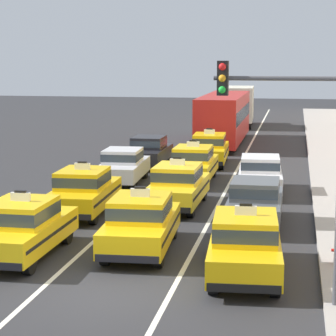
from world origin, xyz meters
TOP-DOWN VIEW (x-y plane):
  - ground_plane at (0.00, 0.00)m, footprint 160.00×160.00m
  - lane_stripe_left_center at (-1.60, 20.00)m, footprint 0.14×80.00m
  - lane_stripe_center_right at (1.60, 20.00)m, footprint 0.14×80.00m
  - taxi_left_nearest at (-3.08, 2.48)m, footprint 1.83×4.57m
  - taxi_left_second at (-3.03, 8.02)m, footprint 1.96×4.62m
  - sedan_left_third at (-3.14, 14.24)m, footprint 1.94×4.37m
  - sedan_left_fourth at (-3.00, 19.23)m, footprint 1.78×4.31m
  - taxi_center_nearest at (0.09, 3.67)m, footprint 2.03×4.64m
  - taxi_center_second at (0.15, 9.67)m, footprint 1.86×4.58m
  - taxi_center_third at (-0.06, 15.06)m, footprint 1.84×4.57m
  - taxi_center_fourth at (0.02, 20.32)m, footprint 2.00×4.63m
  - bus_center_fifth at (-0.15, 29.25)m, footprint 2.54×11.20m
  - box_truck_center_sixth at (-0.14, 40.87)m, footprint 2.51×7.04m
  - taxi_right_nearest at (3.26, 1.89)m, footprint 2.08×4.66m
  - sedan_right_second at (3.19, 7.42)m, footprint 1.77×4.30m
  - sedan_right_third at (3.06, 13.08)m, footprint 1.99×4.39m
  - traffic_light_pole at (4.49, -0.24)m, footprint 2.87×0.33m

SIDE VIEW (x-z plane):
  - ground_plane at x=0.00m, z-range 0.00..0.00m
  - lane_stripe_left_center at x=-1.60m, z-range 0.00..0.01m
  - lane_stripe_center_right at x=1.60m, z-range 0.00..0.01m
  - sedan_left_third at x=-3.14m, z-range 0.06..1.64m
  - sedan_left_fourth at x=-3.00m, z-range 0.06..1.64m
  - sedan_right_second at x=3.19m, z-range 0.06..1.64m
  - sedan_right_third at x=3.06m, z-range 0.06..1.64m
  - taxi_left_nearest at x=-3.08m, z-range -0.10..1.86m
  - taxi_left_second at x=-3.03m, z-range -0.10..1.86m
  - taxi_center_nearest at x=0.09m, z-range -0.10..1.86m
  - taxi_center_second at x=0.15m, z-range -0.10..1.86m
  - taxi_center_third at x=-0.06m, z-range -0.10..1.86m
  - taxi_center_fourth at x=0.02m, z-range -0.10..1.86m
  - taxi_right_nearest at x=3.26m, z-range -0.10..1.86m
  - box_truck_center_sixth at x=-0.14m, z-range 0.14..3.41m
  - bus_center_fifth at x=-0.15m, z-range 0.21..3.43m
  - traffic_light_pole at x=4.49m, z-range 1.03..6.61m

